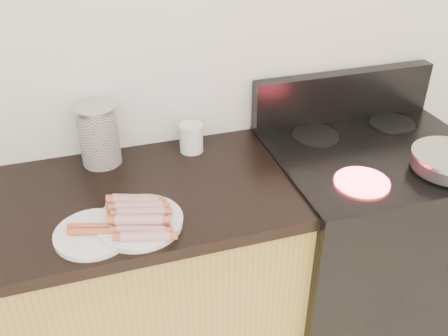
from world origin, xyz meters
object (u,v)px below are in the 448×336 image
object	(u,v)px
stove	(360,246)
main_plate	(139,223)
side_plate	(93,234)
mug	(191,138)
canister	(99,135)

from	to	relation	value
stove	main_plate	xyz separation A→B (m)	(-0.90, -0.16, 0.45)
main_plate	side_plate	xyz separation A→B (m)	(-0.13, -0.01, -0.00)
side_plate	mug	xyz separation A→B (m)	(0.39, 0.39, 0.05)
main_plate	mug	size ratio (longest dim) A/B	2.37
stove	mug	world-z (taller)	mug
stove	canister	size ratio (longest dim) A/B	4.20
side_plate	canister	xyz separation A→B (m)	(0.07, 0.41, 0.10)
main_plate	canister	distance (m)	0.42
side_plate	canister	distance (m)	0.42
mug	main_plate	bearing A→B (deg)	-123.80
stove	mug	xyz separation A→B (m)	(-0.64, 0.23, 0.50)
main_plate	mug	xyz separation A→B (m)	(0.26, 0.38, 0.05)
main_plate	canister	bearing A→B (deg)	99.43
stove	mug	size ratio (longest dim) A/B	8.51
side_plate	mug	bearing A→B (deg)	45.17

